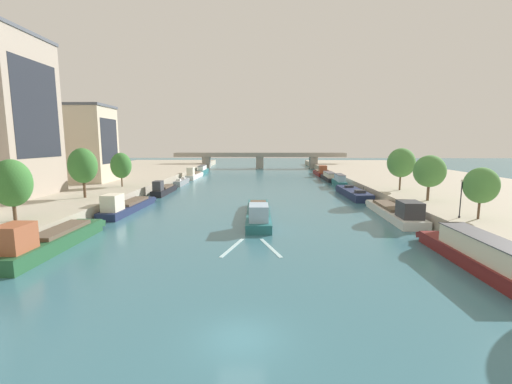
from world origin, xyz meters
TOP-DOWN VIEW (x-y plane):
  - ground_plane at (0.00, 0.00)m, footprint 400.00×400.00m
  - quay_left at (-38.28, 55.00)m, footprint 36.00×170.00m
  - quay_right at (38.28, 55.00)m, footprint 36.00×170.00m
  - barge_midriver at (0.57, 27.33)m, footprint 3.24×17.92m
  - wake_behind_barge at (0.06, 15.26)m, footprint 5.60×5.93m
  - moored_boat_left_second at (-18.43, 13.94)m, footprint 2.91×14.86m
  - moored_boat_left_end at (-18.35, 31.70)m, footprint 3.25×15.23m
  - moored_boat_left_upstream at (-17.94, 48.90)m, footprint 2.17×11.56m
  - moored_boat_left_midway at (-17.89, 63.43)m, footprint 1.61×10.18m
  - moored_boat_left_downstream at (-17.81, 77.85)m, footprint 2.60×13.64m
  - moored_boat_left_near at (-18.09, 92.97)m, footprint 2.17×12.55m
  - moored_boat_right_midway at (18.21, 10.42)m, footprint 2.76×15.19m
  - moored_boat_right_downstream at (18.57, 28.38)m, footprint 3.65×16.36m
  - moored_boat_right_second at (17.74, 46.55)m, footprint 3.42×15.20m
  - moored_boat_right_far at (18.35, 60.87)m, footprint 2.21×10.38m
  - moored_boat_right_end at (18.46, 73.41)m, footprint 2.62×13.76m
  - moored_boat_right_lone at (18.58, 87.17)m, footprint 3.00×13.69m
  - tree_left_distant at (-24.51, 18.13)m, footprint 3.78×3.78m
  - tree_left_midway at (-25.02, 33.18)m, footprint 4.02×4.02m
  - tree_left_end_of_row at (-24.68, 45.80)m, footprint 3.65×3.65m
  - tree_right_end_of_row at (24.03, 20.02)m, footprint 3.42×3.42m
  - tree_right_nearest at (24.17, 31.61)m, footprint 4.24×4.24m
  - tree_right_distant at (24.40, 42.09)m, footprint 4.52×4.52m
  - lamppost_right_bank at (22.35, 20.55)m, footprint 0.28×0.28m
  - building_left_corner at (-37.33, 34.58)m, footprint 11.18×13.17m
  - building_left_middle at (-37.33, 53.90)m, footprint 14.82×9.41m
  - bridge_far at (0.00, 114.41)m, footprint 64.57×4.40m

SIDE VIEW (x-z plane):
  - ground_plane at x=0.00m, z-range 0.00..0.00m
  - wake_behind_barge at x=0.06m, z-range 0.00..0.03m
  - moored_boat_left_midway at x=-17.89m, z-range -0.51..1.80m
  - moored_boat_right_second at x=17.74m, z-range -0.52..1.87m
  - barge_midriver at x=0.57m, z-range -0.58..2.28m
  - moored_boat_left_upstream at x=-17.94m, z-range -0.58..2.32m
  - moored_boat_right_downstream at x=18.57m, z-range -0.62..2.39m
  - moored_boat_left_end at x=-18.35m, z-range -0.67..2.49m
  - quay_left at x=-38.28m, z-range 0.00..1.82m
  - quay_right at x=38.28m, z-range 0.00..1.82m
  - moored_boat_right_end at x=18.46m, z-range -0.18..2.01m
  - moored_boat_right_lone at x=18.58m, z-range -0.67..2.52m
  - moored_boat_left_downstream at x=-17.81m, z-range -0.67..2.64m
  - moored_boat_left_second at x=-18.43m, z-range -0.71..2.81m
  - moored_boat_left_near at x=-18.09m, z-range -0.21..2.37m
  - moored_boat_right_midway at x=18.21m, z-range -0.23..2.51m
  - moored_boat_right_far at x=18.35m, z-range -0.23..2.58m
  - bridge_far at x=0.00m, z-range 0.84..6.71m
  - lamppost_right_bank at x=22.35m, z-range 2.04..6.19m
  - tree_right_end_of_row at x=24.03m, z-range 2.67..8.15m
  - tree_left_end_of_row at x=-24.68m, z-range 2.59..8.77m
  - tree_left_distant at x=-24.51m, z-range 2.57..8.95m
  - tree_right_nearest at x=24.17m, z-range 2.76..9.07m
  - tree_right_distant at x=24.40m, z-range 2.92..10.01m
  - tree_left_midway at x=-25.02m, z-range 2.88..10.13m
  - building_left_middle at x=-37.33m, z-range 1.84..17.35m
  - building_left_corner at x=-37.33m, z-range 1.84..25.51m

